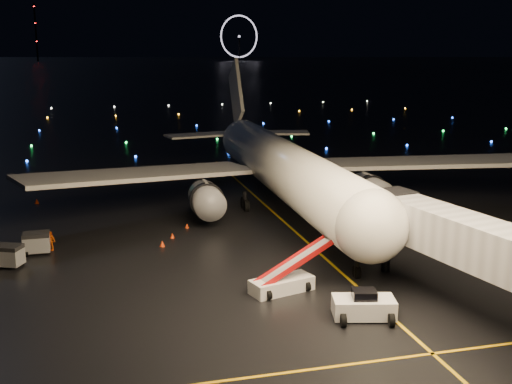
{
  "coord_description": "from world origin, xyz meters",
  "views": [
    {
      "loc": [
        -6.4,
        -40.32,
        17.36
      ],
      "look_at": [
        7.16,
        12.0,
        5.0
      ],
      "focal_mm": 45.0,
      "sensor_mm": 36.0,
      "label": 1
    }
  ],
  "objects_px": {
    "belt_loader": "(282,270)",
    "crew_c": "(51,241)",
    "baggage_cart_1": "(36,243)",
    "airliner": "(277,135)",
    "pushback_tug": "(364,304)",
    "baggage_cart_0": "(8,256)"
  },
  "relations": [
    {
      "from": "pushback_tug",
      "to": "belt_loader",
      "type": "distance_m",
      "value": 6.91
    },
    {
      "from": "crew_c",
      "to": "baggage_cart_0",
      "type": "distance_m",
      "value": 4.78
    },
    {
      "from": "baggage_cart_1",
      "to": "crew_c",
      "type": "bearing_deg",
      "value": 29.16
    },
    {
      "from": "airliner",
      "to": "baggage_cart_1",
      "type": "distance_m",
      "value": 28.11
    },
    {
      "from": "airliner",
      "to": "pushback_tug",
      "type": "xyz_separation_m",
      "value": [
        -3.05,
        -30.82,
        -6.86
      ]
    },
    {
      "from": "airliner",
      "to": "crew_c",
      "type": "relative_size",
      "value": 32.15
    },
    {
      "from": "belt_loader",
      "to": "baggage_cart_0",
      "type": "xyz_separation_m",
      "value": [
        -19.69,
        10.57,
        -0.73
      ]
    },
    {
      "from": "crew_c",
      "to": "baggage_cart_1",
      "type": "height_order",
      "value": "baggage_cart_1"
    },
    {
      "from": "pushback_tug",
      "to": "baggage_cart_1",
      "type": "xyz_separation_m",
      "value": [
        -21.63,
        19.24,
        -0.02
      ]
    },
    {
      "from": "baggage_cart_0",
      "to": "belt_loader",
      "type": "bearing_deg",
      "value": -3.44
    },
    {
      "from": "airliner",
      "to": "pushback_tug",
      "type": "bearing_deg",
      "value": -94.34
    },
    {
      "from": "belt_loader",
      "to": "baggage_cart_1",
      "type": "relative_size",
      "value": 3.1
    },
    {
      "from": "airliner",
      "to": "belt_loader",
      "type": "bearing_deg",
      "value": -104.1
    },
    {
      "from": "crew_c",
      "to": "baggage_cart_1",
      "type": "distance_m",
      "value": 1.3
    },
    {
      "from": "airliner",
      "to": "baggage_cart_0",
      "type": "height_order",
      "value": "airliner"
    },
    {
      "from": "belt_loader",
      "to": "baggage_cart_1",
      "type": "xyz_separation_m",
      "value": [
        -17.75,
        13.58,
        -0.71
      ]
    },
    {
      "from": "airliner",
      "to": "belt_loader",
      "type": "height_order",
      "value": "airliner"
    },
    {
      "from": "belt_loader",
      "to": "crew_c",
      "type": "distance_m",
      "value": 21.89
    },
    {
      "from": "baggage_cart_1",
      "to": "belt_loader",
      "type": "bearing_deg",
      "value": -38.3
    },
    {
      "from": "belt_loader",
      "to": "crew_c",
      "type": "relative_size",
      "value": 3.95
    },
    {
      "from": "belt_loader",
      "to": "baggage_cart_1",
      "type": "distance_m",
      "value": 22.36
    },
    {
      "from": "crew_c",
      "to": "baggage_cart_1",
      "type": "bearing_deg",
      "value": -106.7
    }
  ]
}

